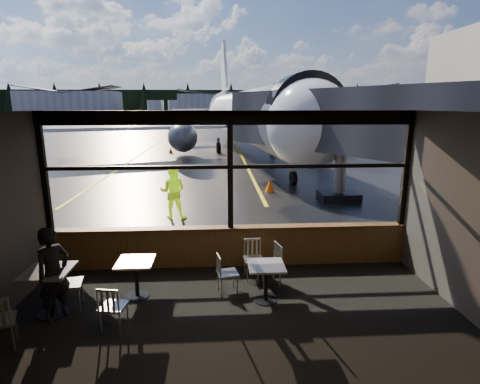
{
  "coord_description": "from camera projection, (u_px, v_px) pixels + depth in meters",
  "views": [
    {
      "loc": [
        -0.28,
        -8.04,
        3.61
      ],
      "look_at": [
        0.28,
        1.0,
        1.5
      ],
      "focal_mm": 28.0,
      "sensor_mm": 36.0,
      "label": 1
    }
  ],
  "objects": [
    {
      "name": "ground_plane",
      "position": [
        217.0,
        116.0,
        125.32
      ],
      "size": [
        520.0,
        520.0,
        0.0
      ],
      "primitive_type": "plane",
      "color": "black",
      "rests_on": "ground"
    },
    {
      "name": "carpet_floor",
      "position": [
        238.0,
        346.0,
        5.73
      ],
      "size": [
        8.0,
        6.0,
        0.01
      ],
      "primitive_type": "cube",
      "color": "black",
      "rests_on": "ground"
    },
    {
      "name": "ceiling",
      "position": [
        238.0,
        113.0,
        4.94
      ],
      "size": [
        8.0,
        6.0,
        0.04
      ],
      "primitive_type": "cube",
      "color": "#38332D",
      "rests_on": "ground"
    },
    {
      "name": "window_sill",
      "position": [
        231.0,
        247.0,
        8.55
      ],
      "size": [
        8.0,
        0.28,
        0.9
      ],
      "primitive_type": "cube",
      "color": "brown",
      "rests_on": "ground"
    },
    {
      "name": "window_header",
      "position": [
        230.0,
        118.0,
        7.9
      ],
      "size": [
        8.0,
        0.18,
        0.3
      ],
      "primitive_type": "cube",
      "color": "black",
      "rests_on": "ground"
    },
    {
      "name": "mullion_left",
      "position": [
        44.0,
        173.0,
        7.92
      ],
      "size": [
        0.12,
        0.12,
        2.6
      ],
      "primitive_type": "cube",
      "color": "black",
      "rests_on": "ground"
    },
    {
      "name": "mullion_centre",
      "position": [
        230.0,
        171.0,
        8.16
      ],
      "size": [
        0.12,
        0.12,
        2.6
      ],
      "primitive_type": "cube",
      "color": "black",
      "rests_on": "ground"
    },
    {
      "name": "mullion_right",
      "position": [
        406.0,
        169.0,
        8.39
      ],
      "size": [
        0.12,
        0.12,
        2.6
      ],
      "primitive_type": "cube",
      "color": "black",
      "rests_on": "ground"
    },
    {
      "name": "window_transom",
      "position": [
        230.0,
        167.0,
        8.13
      ],
      "size": [
        8.0,
        0.1,
        0.08
      ],
      "primitive_type": "cube",
      "color": "black",
      "rests_on": "ground"
    },
    {
      "name": "airliner",
      "position": [
        249.0,
        82.0,
        27.43
      ],
      "size": [
        31.96,
        37.06,
        10.48
      ],
      "primitive_type": null,
      "rotation": [
        0.0,
        0.0,
        0.1
      ],
      "color": "white",
      "rests_on": "ground_plane"
    },
    {
      "name": "jet_bridge",
      "position": [
        323.0,
        140.0,
        13.68
      ],
      "size": [
        8.93,
        10.92,
        4.76
      ],
      "primitive_type": null,
      "color": "#28292B",
      "rests_on": "ground_plane"
    },
    {
      "name": "cafe_table_near",
      "position": [
        266.0,
        283.0,
        6.98
      ],
      "size": [
        0.67,
        0.67,
        0.74
      ],
      "primitive_type": null,
      "color": "#A59F98",
      "rests_on": "carpet_floor"
    },
    {
      "name": "cafe_table_mid",
      "position": [
        136.0,
        279.0,
        7.14
      ],
      "size": [
        0.67,
        0.67,
        0.74
      ],
      "primitive_type": null,
      "color": "#A9A49B",
      "rests_on": "carpet_floor"
    },
    {
      "name": "cafe_table_left",
      "position": [
        50.0,
        293.0,
        6.52
      ],
      "size": [
        0.77,
        0.77,
        0.84
      ],
      "primitive_type": null,
      "color": "gray",
      "rests_on": "carpet_floor"
    },
    {
      "name": "chair_near_e",
      "position": [
        269.0,
        265.0,
        7.57
      ],
      "size": [
        0.59,
        0.59,
        0.89
      ],
      "primitive_type": null,
      "rotation": [
        0.0,
        0.0,
        1.82
      ],
      "color": "#B8B4A6",
      "rests_on": "carpet_floor"
    },
    {
      "name": "chair_near_w",
      "position": [
        228.0,
        274.0,
        7.29
      ],
      "size": [
        0.52,
        0.52,
        0.81
      ],
      "primitive_type": null,
      "rotation": [
        0.0,
        0.0,
        -1.36
      ],
      "color": "#B0AB9F",
      "rests_on": "carpet_floor"
    },
    {
      "name": "chair_near_n",
      "position": [
        254.0,
        260.0,
        7.89
      ],
      "size": [
        0.5,
        0.5,
        0.84
      ],
      "primitive_type": null,
      "rotation": [
        0.0,
        0.0,
        3.22
      ],
      "color": "beige",
      "rests_on": "carpet_floor"
    },
    {
      "name": "chair_mid_s",
      "position": [
        114.0,
        307.0,
        6.08
      ],
      "size": [
        0.51,
        0.51,
        0.82
      ],
      "primitive_type": null,
      "rotation": [
        0.0,
        0.0,
        -0.16
      ],
      "color": "beige",
      "rests_on": "carpet_floor"
    },
    {
      "name": "chair_mid_w",
      "position": [
        69.0,
        284.0,
        6.72
      ],
      "size": [
        0.59,
        0.59,
        0.93
      ],
      "primitive_type": null,
      "rotation": [
        0.0,
        0.0,
        -1.38
      ],
      "color": "beige",
      "rests_on": "carpet_floor"
    },
    {
      "name": "passenger",
      "position": [
        54.0,
        274.0,
        6.31
      ],
      "size": [
        0.66,
        0.72,
        1.65
      ],
      "primitive_type": "imported",
      "rotation": [
        0.0,
        0.0,
        1.0
      ],
      "color": "black",
      "rests_on": "carpet_floor"
    },
    {
      "name": "ground_crew",
      "position": [
        173.0,
        192.0,
        12.13
      ],
      "size": [
        0.88,
        0.7,
        1.74
      ],
      "primitive_type": "imported",
      "rotation": [
        0.0,
        0.0,
        3.09
      ],
      "color": "#BFF219",
      "rests_on": "ground_plane"
    },
    {
      "name": "cone_nose",
      "position": [
        270.0,
        186.0,
        15.93
      ],
      "size": [
        0.38,
        0.38,
        0.53
      ],
      "primitive_type": "cone",
      "color": "orange",
      "rests_on": "ground_plane"
    },
    {
      "name": "cone_wing",
      "position": [
        171.0,
        150.0,
        28.77
      ],
      "size": [
        0.31,
        0.31,
        0.43
      ],
      "primitive_type": "cone",
      "color": "#ED3E07",
      "rests_on": "ground_plane"
    },
    {
      "name": "hangar_left",
      "position": [
        70.0,
        101.0,
        178.22
      ],
      "size": [
        45.0,
        18.0,
        11.0
      ],
      "primitive_type": null,
      "color": "silver",
      "rests_on": "ground_plane"
    },
    {
      "name": "hangar_mid",
      "position": [
        217.0,
        102.0,
        187.38
      ],
      "size": [
        38.0,
        15.0,
        10.0
      ],
      "primitive_type": null,
      "color": "silver",
      "rests_on": "ground_plane"
    },
    {
      "name": "hangar_right",
      "position": [
        339.0,
        100.0,
        183.93
      ],
      "size": [
        50.0,
        20.0,
        12.0
      ],
      "primitive_type": null,
      "color": "silver",
      "rests_on": "ground_plane"
    },
    {
      "name": "fuel_tank_a",
      "position": [
        156.0,
        106.0,
        183.12
      ],
      "size": [
        8.0,
        8.0,
        6.0
      ],
      "primitive_type": "cylinder",
      "color": "silver",
      "rests_on": "ground_plane"
    },
    {
      "name": "fuel_tank_b",
      "position": [
        176.0,
        106.0,
        183.72
      ],
      "size": [
        8.0,
        8.0,
        6.0
      ],
      "primitive_type": "cylinder",
      "color": "silver",
      "rests_on": "ground_plane"
    },
    {
      "name": "fuel_tank_c",
      "position": [
        197.0,
        106.0,
        184.32
      ],
      "size": [
        8.0,
        8.0,
        6.0
      ],
      "primitive_type": "cylinder",
      "color": "silver",
      "rests_on": "ground_plane"
    },
    {
      "name": "treeline",
      "position": [
        217.0,
        101.0,
        211.46
      ],
      "size": [
        360.0,
        3.0,
        12.0
      ],
      "primitive_type": "cube",
      "color": "black",
      "rests_on": "ground_plane"
    }
  ]
}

